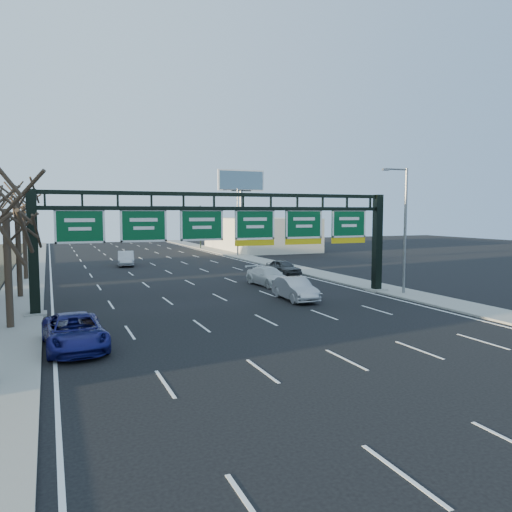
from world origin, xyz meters
name	(u,v)px	position (x,y,z in m)	size (l,w,h in m)	color
ground	(281,328)	(0.00, 0.00, 0.00)	(160.00, 160.00, 0.00)	black
sidewalk_left	(24,287)	(-12.80, 20.00, 0.06)	(3.00, 120.00, 0.12)	gray
sidewalk_right	(311,272)	(12.80, 20.00, 0.06)	(3.00, 120.00, 0.12)	gray
lane_markings	(184,279)	(0.00, 20.00, 0.01)	(21.60, 120.00, 0.01)	white
sign_gantry	(231,232)	(0.16, 8.00, 4.63)	(24.60, 1.20, 7.20)	black
building_right_distant	(259,234)	(20.00, 50.00, 2.50)	(12.00, 20.00, 5.00)	beige
tree_gantry	(4,188)	(-12.80, 5.00, 7.11)	(3.60, 3.60, 8.48)	#2D2319
tree_mid	(16,183)	(-12.80, 15.00, 7.85)	(3.60, 3.60, 9.24)	#2D2319
tree_far	(23,194)	(-12.80, 25.00, 7.48)	(3.60, 3.60, 8.86)	#2D2319
streetlight_near	(404,224)	(12.47, 6.00, 5.08)	(2.15, 0.22, 9.00)	slate
streetlight_far	(237,218)	(12.47, 40.00, 5.08)	(2.15, 0.22, 9.00)	slate
billboard_right	(241,190)	(15.00, 44.98, 9.06)	(7.00, 0.50, 12.00)	slate
traffic_signal_mast	(163,215)	(5.69, 55.00, 5.50)	(10.16, 0.54, 7.00)	black
car_blue_suv	(75,332)	(-9.97, -0.05, 0.74)	(2.46, 5.33, 1.48)	navy
car_silver_sedan	(295,289)	(4.34, 6.96, 0.76)	(1.62, 4.63, 1.53)	#A2A2A6
car_white_wagon	(268,276)	(5.46, 13.89, 0.74)	(2.06, 5.08, 1.47)	silver
car_grey_far	(283,267)	(9.50, 19.47, 0.72)	(1.70, 4.24, 1.44)	#383A3D
car_silver_distant	(126,259)	(-3.03, 33.62, 0.79)	(1.68, 4.82, 1.59)	#B1B1B6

